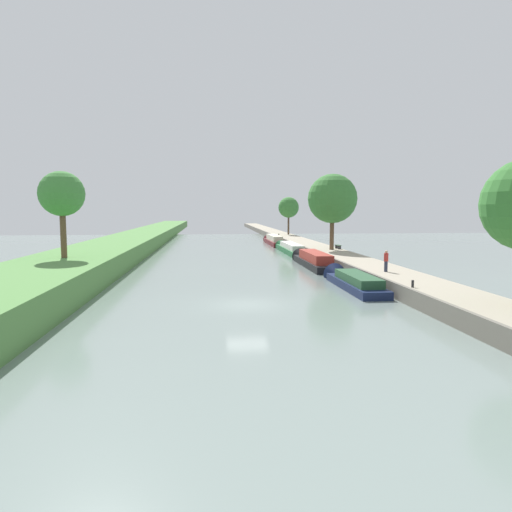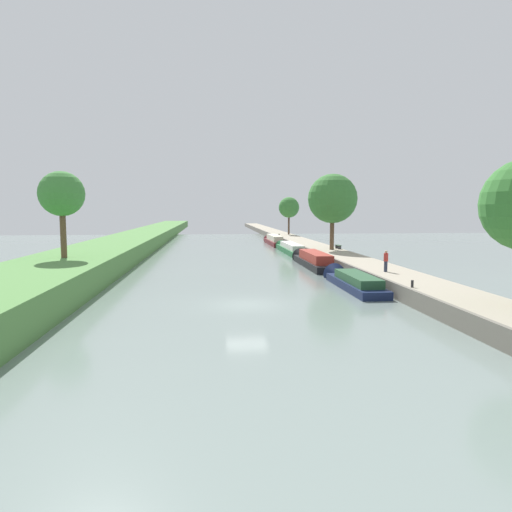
% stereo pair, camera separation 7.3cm
% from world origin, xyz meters
% --- Properties ---
extents(ground_plane, '(160.00, 160.00, 0.00)m').
position_xyz_m(ground_plane, '(0.00, 0.00, 0.00)').
color(ground_plane, slate).
extents(left_grassy_bank, '(7.54, 260.00, 1.96)m').
position_xyz_m(left_grassy_bank, '(-13.67, 0.00, 0.98)').
color(left_grassy_bank, '#518442').
rests_on(left_grassy_bank, ground_plane).
extents(right_towpath, '(3.95, 260.00, 1.01)m').
position_xyz_m(right_towpath, '(11.88, 0.00, 0.50)').
color(right_towpath, '#9E937F').
rests_on(right_towpath, ground_plane).
extents(stone_quay, '(0.25, 260.00, 1.06)m').
position_xyz_m(stone_quay, '(9.78, 0.00, 0.53)').
color(stone_quay, '#6B665B').
rests_on(stone_quay, ground_plane).
extents(narrowboat_navy, '(2.02, 10.24, 1.92)m').
position_xyz_m(narrowboat_navy, '(8.36, 5.64, 0.46)').
color(narrowboat_navy, '#141E42').
rests_on(narrowboat_navy, ground_plane).
extents(narrowboat_black, '(2.07, 12.69, 2.19)m').
position_xyz_m(narrowboat_black, '(8.25, 18.43, 0.62)').
color(narrowboat_black, black).
rests_on(narrowboat_black, ground_plane).
extents(narrowboat_green, '(1.83, 14.98, 1.89)m').
position_xyz_m(narrowboat_green, '(8.48, 33.03, 0.56)').
color(narrowboat_green, '#1E6033').
rests_on(narrowboat_green, ground_plane).
extents(narrowboat_maroon, '(1.81, 14.05, 2.11)m').
position_xyz_m(narrowboat_maroon, '(8.31, 47.77, 0.66)').
color(narrowboat_maroon, maroon).
rests_on(narrowboat_maroon, ground_plane).
extents(tree_rightbank_midnear, '(5.84, 5.84, 9.00)m').
position_xyz_m(tree_rightbank_midnear, '(12.30, 25.85, 7.07)').
color(tree_rightbank_midnear, brown).
rests_on(tree_rightbank_midnear, right_towpath).
extents(tree_rightbank_midfar, '(3.93, 3.93, 7.16)m').
position_xyz_m(tree_rightbank_midfar, '(12.83, 59.09, 6.18)').
color(tree_rightbank_midfar, '#4C3828').
rests_on(tree_rightbank_midfar, right_towpath).
extents(tree_leftbank_downstream, '(3.55, 3.55, 6.86)m').
position_xyz_m(tree_leftbank_downstream, '(-13.86, 10.34, 6.98)').
color(tree_leftbank_downstream, brown).
rests_on(tree_leftbank_downstream, left_grassy_bank).
extents(person_walking, '(0.34, 0.34, 1.66)m').
position_xyz_m(person_walking, '(11.29, 6.39, 1.88)').
color(person_walking, '#282D42').
rests_on(person_walking, right_towpath).
extents(mooring_bollard_near, '(0.16, 0.16, 0.45)m').
position_xyz_m(mooring_bollard_near, '(10.20, -0.64, 1.23)').
color(mooring_bollard_near, black).
rests_on(mooring_bollard_near, right_towpath).
extents(mooring_bollard_far, '(0.16, 0.16, 0.45)m').
position_xyz_m(mooring_bollard_far, '(10.20, 54.12, 1.23)').
color(mooring_bollard_far, black).
rests_on(mooring_bollard_far, right_towpath).
extents(park_bench, '(0.44, 1.50, 0.47)m').
position_xyz_m(park_bench, '(13.40, 26.94, 1.35)').
color(park_bench, '#333338').
rests_on(park_bench, right_towpath).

